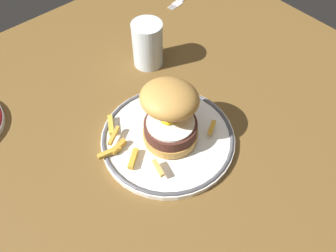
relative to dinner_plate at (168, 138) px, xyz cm
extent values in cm
cube|color=brown|center=(-5.82, 0.02, -2.84)|extent=(122.10, 106.62, 4.00)
cylinder|color=white|center=(0.00, 0.00, -0.24)|extent=(25.79, 25.79, 1.20)
torus|color=#4C4C51|center=(0.00, 0.00, 0.36)|extent=(25.39, 25.39, 0.80)
cylinder|color=#C58F41|center=(0.19, -0.50, 1.66)|extent=(10.39, 10.39, 1.80)
cylinder|color=#49261E|center=(0.19, -0.50, 3.74)|extent=(9.89, 9.89, 2.35)
cylinder|color=white|center=(0.19, -0.50, 5.17)|extent=(8.85, 8.85, 0.50)
ellipsoid|color=yellow|center=(-0.11, 0.26, 5.84)|extent=(2.60, 2.60, 1.40)
ellipsoid|color=#C78F45|center=(1.16, 0.90, 9.71)|extent=(13.28, 12.84, 6.50)
cube|color=orange|center=(10.32, 4.08, 1.12)|extent=(1.12, 3.43, 0.72)
cube|color=gold|center=(-6.89, 9.02, 1.23)|extent=(3.14, 4.30, 0.94)
cube|color=orange|center=(8.91, 5.53, 1.23)|extent=(3.13, 1.13, 0.93)
cube|color=gold|center=(7.00, -4.72, 2.00)|extent=(3.11, 2.22, 0.82)
cube|color=gold|center=(-10.80, 3.98, 1.19)|extent=(4.61, 1.78, 0.85)
cube|color=gold|center=(-8.15, 6.16, 1.82)|extent=(3.99, 2.83, 0.70)
cube|color=gold|center=(-8.77, 3.92, 1.23)|extent=(3.60, 1.61, 0.92)
cube|color=gold|center=(6.42, 8.42, 1.97)|extent=(1.31, 3.18, 0.80)
cube|color=#EDAA50|center=(-6.49, -4.82, 1.91)|extent=(1.61, 3.59, 0.77)
cube|color=gold|center=(5.56, 9.53, 2.02)|extent=(4.26, 3.56, 0.84)
cube|color=gold|center=(-8.37, -0.38, 1.24)|extent=(3.90, 3.26, 0.95)
cylinder|color=silver|center=(11.50, 20.02, 4.45)|extent=(6.87, 6.87, 10.56)
cylinder|color=silver|center=(11.50, 20.02, 1.76)|extent=(6.32, 6.32, 5.19)
cube|color=silver|center=(32.65, 33.28, -0.66)|extent=(2.74, 2.58, 0.32)
cube|color=silver|center=(30.61, 32.16, -0.66)|extent=(2.41, 0.67, 0.28)
cube|color=silver|center=(30.53, 32.65, -0.66)|extent=(2.41, 0.67, 0.28)
cube|color=silver|center=(30.44, 33.14, -0.66)|extent=(2.41, 0.67, 0.28)
cube|color=silver|center=(30.35, 33.64, -0.66)|extent=(2.41, 0.67, 0.28)
camera|label=1|loc=(-26.98, -30.80, 55.82)|focal=38.35mm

